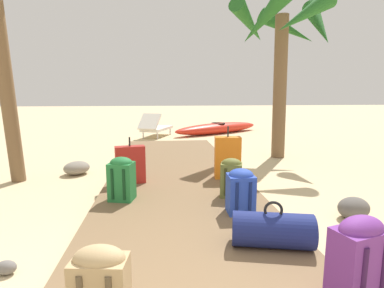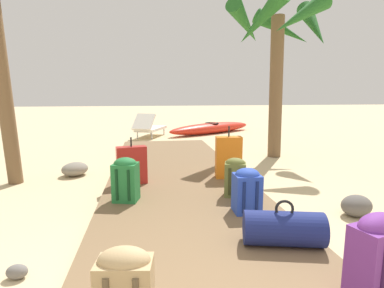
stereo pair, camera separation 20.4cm
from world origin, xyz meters
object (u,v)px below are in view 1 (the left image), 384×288
(backpack_purple, at_px, (359,261))
(suitcase_red, at_px, (130,165))
(backpack_green, at_px, (122,178))
(backpack_blue, at_px, (241,190))
(backpack_olive, at_px, (231,177))
(backpack_tan, at_px, (100,285))
(kayak, at_px, (218,128))
(duffel_bag_navy, at_px, (272,230))
(suitcase_orange, at_px, (228,157))
(lounge_chair, at_px, (155,127))
(palm_tree_near_right, at_px, (283,37))

(backpack_purple, xyz_separation_m, suitcase_red, (-1.63, 2.90, -0.04))
(backpack_green, height_order, backpack_blue, backpack_green)
(backpack_green, bearing_deg, backpack_blue, -22.72)
(backpack_purple, height_order, backpack_green, backpack_purple)
(suitcase_red, relative_size, backpack_olive, 1.37)
(backpack_tan, height_order, kayak, backpack_tan)
(duffel_bag_navy, distance_m, backpack_blue, 0.79)
(duffel_bag_navy, distance_m, suitcase_orange, 2.21)
(suitcase_red, bearing_deg, backpack_blue, -44.64)
(backpack_purple, height_order, lounge_chair, lounge_chair)
(suitcase_orange, distance_m, backpack_tan, 3.31)
(palm_tree_near_right, height_order, kayak, palm_tree_near_right)
(backpack_blue, relative_size, backpack_olive, 1.00)
(backpack_green, distance_m, backpack_olive, 1.39)
(suitcase_orange, height_order, suitcase_red, suitcase_orange)
(suitcase_orange, relative_size, backpack_green, 1.49)
(backpack_purple, relative_size, kayak, 0.17)
(suitcase_orange, bearing_deg, lounge_chair, 102.71)
(backpack_purple, distance_m, backpack_tan, 1.54)
(backpack_blue, bearing_deg, lounge_chair, 98.63)
(suitcase_orange, distance_m, suitcase_red, 1.50)
(backpack_olive, bearing_deg, backpack_blue, -92.35)
(backpack_blue, xyz_separation_m, lounge_chair, (-1.01, 6.66, -0.02))
(suitcase_orange, bearing_deg, suitcase_red, -175.54)
(backpack_olive, xyz_separation_m, palm_tree_near_right, (1.72, 2.75, 2.23))
(suitcase_orange, bearing_deg, duffel_bag_navy, -92.46)
(backpack_purple, relative_size, backpack_blue, 1.19)
(backpack_purple, distance_m, duffel_bag_navy, 0.85)
(backpack_tan, relative_size, backpack_blue, 0.98)
(lounge_chair, bearing_deg, backpack_blue, -81.37)
(backpack_green, xyz_separation_m, suitcase_red, (0.04, 0.74, -0.01))
(lounge_chair, height_order, kayak, lounge_chair)
(duffel_bag_navy, height_order, suitcase_orange, suitcase_orange)
(backpack_olive, xyz_separation_m, lounge_chair, (-1.03, 6.12, -0.02))
(kayak, bearing_deg, backpack_green, -110.51)
(lounge_chair, distance_m, kayak, 2.29)
(duffel_bag_navy, xyz_separation_m, suitcase_orange, (0.09, 2.21, 0.17))
(backpack_olive, bearing_deg, backpack_purple, -82.37)
(suitcase_red, height_order, lounge_chair, lounge_chair)
(backpack_green, distance_m, lounge_chair, 6.10)
(backpack_purple, relative_size, lounge_chair, 0.36)
(suitcase_orange, bearing_deg, backpack_olive, -99.56)
(suitcase_red, distance_m, backpack_olive, 1.55)
(suitcase_red, xyz_separation_m, kayak, (2.49, 6.04, -0.17))
(lounge_chair, bearing_deg, palm_tree_near_right, -50.66)
(suitcase_red, xyz_separation_m, palm_tree_near_right, (3.07, 1.99, 2.22))
(backpack_purple, bearing_deg, backpack_green, 127.77)
(backpack_purple, relative_size, backpack_olive, 1.19)
(suitcase_red, distance_m, backpack_blue, 1.86)
(lounge_chair, bearing_deg, suitcase_orange, -77.29)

